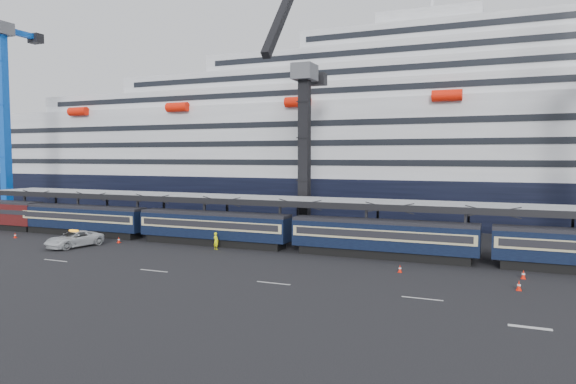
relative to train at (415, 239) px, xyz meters
The scene contains 13 objects.
ground 11.25m from the train, 65.06° to the right, with size 260.00×260.00×0.00m, color black.
train is the anchor object (origin of this frame).
canopy 6.85m from the train, 40.71° to the left, with size 130.00×6.25×5.53m.
cruise_ship 37.56m from the train, 84.34° to the left, with size 214.09×28.84×34.00m.
crane_blue 69.64m from the train, behind, with size 4.50×19.91×52.01m.
crane_dark_near 20.10m from the train, 150.76° to the left, with size 4.50×17.75×35.08m.
pickup_truck 38.34m from the train, 168.97° to the right, with size 3.03×6.58×1.83m, color silver.
worker 21.78m from the train, behind, with size 0.71×0.47×1.95m, color #F9FF0D.
traffic_cone_a 49.92m from the train, behind, with size 0.34×0.34×0.68m.
traffic_cone_b 34.93m from the train, behind, with size 0.38×0.38×0.75m.
traffic_cone_c 6.28m from the train, 94.13° to the right, with size 0.35×0.35×0.70m.
traffic_cone_d 10.87m from the train, 24.31° to the right, with size 0.40×0.40×0.80m.
traffic_cone_e 12.87m from the train, 43.16° to the right, with size 0.40×0.40×0.81m.
Camera 1 is at (3.08, -42.04, 10.47)m, focal length 32.00 mm.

